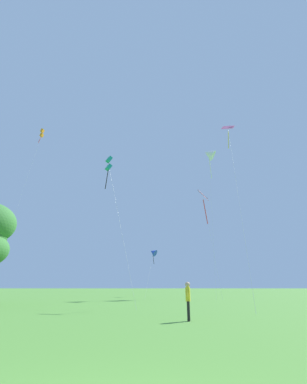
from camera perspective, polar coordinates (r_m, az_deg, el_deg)
The scene contains 7 objects.
kite_pink_low at distance 32.42m, azimuth 15.49°, elevation 11.59°, with size 3.61×11.75×19.41m.
kite_orange_box at distance 56.24m, azimuth -22.42°, elevation 11.18°, with size 1.97×5.12×29.60m.
kite_red_high at distance 42.05m, azimuth 10.56°, elevation -2.12°, with size 1.81×6.36×15.84m.
kite_blue_delta at distance 44.23m, azimuth -0.11°, elevation -12.53°, with size 1.76×5.73×7.30m.
kite_white_distant at distance 48.18m, azimuth 11.57°, elevation 7.81°, with size 3.48×9.69×24.27m.
kite_teal_box at distance 29.00m, azimuth -9.37°, elevation 5.70°, with size 4.13×6.49×14.50m.
person_with_spool at distance 13.53m, azimuth 7.25°, elevation -21.05°, with size 0.23×0.54×1.68m.
Camera 1 is at (0.71, -2.65, 1.49)m, focal length 25.41 mm.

